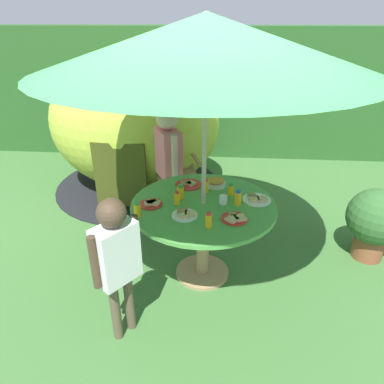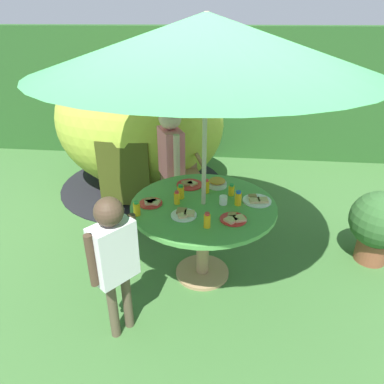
{
  "view_description": "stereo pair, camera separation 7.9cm",
  "coord_description": "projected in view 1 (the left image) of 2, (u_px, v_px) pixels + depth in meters",
  "views": [
    {
      "loc": [
        0.11,
        -2.55,
        2.14
      ],
      "look_at": [
        -0.09,
        -0.01,
        0.85
      ],
      "focal_mm": 32.71,
      "sensor_mm": 36.0,
      "label": 1
    },
    {
      "loc": [
        0.18,
        -2.54,
        2.14
      ],
      "look_at": [
        -0.09,
        -0.01,
        0.85
      ],
      "focal_mm": 32.71,
      "sensor_mm": 36.0,
      "label": 2
    }
  ],
  "objects": [
    {
      "name": "juice_bottle_near_left",
      "position": [
        231.0,
        190.0,
        3.03
      ],
      "size": [
        0.05,
        0.05,
        0.11
      ],
      "color": "yellow",
      "rests_on": "garden_table"
    },
    {
      "name": "juice_bottle_spot_a",
      "position": [
        206.0,
        186.0,
        3.07
      ],
      "size": [
        0.05,
        0.05,
        0.13
      ],
      "color": "yellow",
      "rests_on": "garden_table"
    },
    {
      "name": "patio_umbrella",
      "position": [
        206.0,
        43.0,
        2.35
      ],
      "size": [
        2.41,
        2.41,
        2.16
      ],
      "color": "#B7AD8C",
      "rests_on": "ground_plane"
    },
    {
      "name": "ground_plane",
      "position": [
        202.0,
        274.0,
        3.25
      ],
      "size": [
        10.0,
        10.0,
        0.02
      ],
      "primitive_type": "cube",
      "color": "#3D6B33"
    },
    {
      "name": "juice_bottle_front_edge",
      "position": [
        209.0,
        220.0,
        2.57
      ],
      "size": [
        0.05,
        0.05,
        0.12
      ],
      "color": "yellow",
      "rests_on": "garden_table"
    },
    {
      "name": "child_in_white_shirt",
      "position": [
        116.0,
        254.0,
        2.32
      ],
      "size": [
        0.31,
        0.33,
        1.13
      ],
      "rotation": [
        0.0,
        0.0,
        0.92
      ],
      "color": "brown",
      "rests_on": "ground_plane"
    },
    {
      "name": "snack_bowl",
      "position": [
        216.0,
        182.0,
        3.19
      ],
      "size": [
        0.18,
        0.18,
        0.08
      ],
      "color": "white",
      "rests_on": "garden_table"
    },
    {
      "name": "plate_far_right",
      "position": [
        151.0,
        203.0,
        2.89
      ],
      "size": [
        0.19,
        0.19,
        0.03
      ],
      "color": "red",
      "rests_on": "garden_table"
    },
    {
      "name": "child_in_pink_shirt",
      "position": [
        168.0,
        154.0,
        3.62
      ],
      "size": [
        0.33,
        0.41,
        1.34
      ],
      "rotation": [
        0.0,
        0.0,
        -1.11
      ],
      "color": "#3F3F47",
      "rests_on": "ground_plane"
    },
    {
      "name": "cup_near",
      "position": [
        223.0,
        200.0,
        2.89
      ],
      "size": [
        0.07,
        0.07,
        0.07
      ],
      "primitive_type": "cylinder",
      "color": "white",
      "rests_on": "garden_table"
    },
    {
      "name": "plate_far_left",
      "position": [
        256.0,
        199.0,
        2.95
      ],
      "size": [
        0.24,
        0.24,
        0.03
      ],
      "color": "white",
      "rests_on": "garden_table"
    },
    {
      "name": "potted_plant",
      "position": [
        375.0,
        220.0,
        3.28
      ],
      "size": [
        0.54,
        0.54,
        0.72
      ],
      "color": "brown",
      "rests_on": "ground_plane"
    },
    {
      "name": "juice_bottle_mid_right",
      "position": [
        177.0,
        198.0,
        2.88
      ],
      "size": [
        0.05,
        0.05,
        0.12
      ],
      "color": "yellow",
      "rests_on": "garden_table"
    },
    {
      "name": "juice_bottle_spot_b",
      "position": [
        180.0,
        192.0,
        2.97
      ],
      "size": [
        0.06,
        0.06,
        0.12
      ],
      "color": "yellow",
      "rests_on": "garden_table"
    },
    {
      "name": "plate_back_edge",
      "position": [
        185.0,
        214.0,
        2.73
      ],
      "size": [
        0.2,
        0.2,
        0.03
      ],
      "color": "white",
      "rests_on": "garden_table"
    },
    {
      "name": "hedge_backdrop",
      "position": [
        214.0,
        92.0,
        5.75
      ],
      "size": [
        9.0,
        0.7,
        2.0
      ],
      "primitive_type": "cube",
      "color": "#285623",
      "rests_on": "ground_plane"
    },
    {
      "name": "juice_bottle_near_right",
      "position": [
        137.0,
        209.0,
        2.71
      ],
      "size": [
        0.06,
        0.06,
        0.12
      ],
      "color": "yellow",
      "rests_on": "garden_table"
    },
    {
      "name": "plate_center_front",
      "position": [
        235.0,
        218.0,
        2.68
      ],
      "size": [
        0.21,
        0.21,
        0.03
      ],
      "color": "red",
      "rests_on": "garden_table"
    },
    {
      "name": "wooden_chair",
      "position": [
        176.0,
        167.0,
        4.09
      ],
      "size": [
        0.58,
        0.58,
        0.96
      ],
      "rotation": [
        0.0,
        0.0,
        0.3
      ],
      "color": "#93704C",
      "rests_on": "ground_plane"
    },
    {
      "name": "plate_center_back",
      "position": [
        188.0,
        184.0,
        3.21
      ],
      "size": [
        0.24,
        0.24,
        0.03
      ],
      "color": "red",
      "rests_on": "garden_table"
    },
    {
      "name": "juice_bottle_mid_left",
      "position": [
        238.0,
        198.0,
        2.88
      ],
      "size": [
        0.06,
        0.06,
        0.13
      ],
      "color": "yellow",
      "rests_on": "garden_table"
    },
    {
      "name": "garden_table",
      "position": [
        203.0,
        218.0,
        2.98
      ],
      "size": [
        1.22,
        1.22,
        0.74
      ],
      "color": "tan",
      "rests_on": "ground_plane"
    },
    {
      "name": "dome_tent",
      "position": [
        135.0,
        125.0,
        4.54
      ],
      "size": [
        2.3,
        2.3,
        1.75
      ],
      "rotation": [
        0.0,
        0.0,
        -0.03
      ],
      "color": "#B2C63F",
      "rests_on": "ground_plane"
    }
  ]
}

